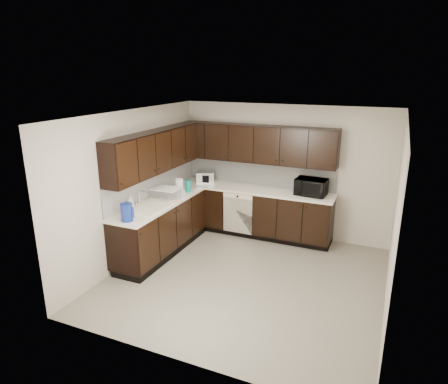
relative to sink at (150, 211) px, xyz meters
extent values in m
plane|color=gray|center=(1.68, 0.01, -0.88)|extent=(4.00, 4.00, 0.00)
plane|color=white|center=(1.68, 0.01, 1.62)|extent=(4.00, 4.00, 0.00)
cube|color=#BBB0A0|center=(1.68, 2.01, 0.37)|extent=(4.00, 0.02, 2.50)
cube|color=#BBB0A0|center=(-0.32, 0.01, 0.37)|extent=(0.02, 4.00, 2.50)
cube|color=#BBB0A0|center=(3.68, 0.01, 0.37)|extent=(0.02, 4.00, 2.50)
cube|color=#BBB0A0|center=(1.68, -1.99, 0.37)|extent=(4.00, 0.02, 2.50)
cube|color=black|center=(1.18, 1.71, -0.43)|extent=(3.00, 0.60, 0.90)
cube|color=black|center=(-0.02, 0.31, -0.43)|extent=(0.60, 2.20, 0.90)
cube|color=black|center=(1.18, 1.74, -0.83)|extent=(3.00, 0.54, 0.10)
cube|color=black|center=(0.01, 0.31, -0.83)|extent=(0.54, 2.20, 0.10)
cube|color=white|center=(1.18, 1.71, 0.04)|extent=(3.03, 0.63, 0.04)
cube|color=white|center=(-0.02, 0.31, 0.04)|extent=(0.63, 2.23, 0.04)
cube|color=silver|center=(1.18, 2.00, 0.30)|extent=(3.00, 0.02, 0.48)
cube|color=silver|center=(-0.31, 0.61, 0.30)|extent=(0.02, 2.80, 0.48)
cube|color=black|center=(1.18, 1.85, 0.89)|extent=(3.00, 0.33, 0.70)
cube|color=black|center=(-0.15, 0.45, 0.89)|extent=(0.33, 2.47, 0.70)
cube|color=#EFE1C3|center=(0.98, 1.42, -0.38)|extent=(0.58, 0.02, 0.78)
cube|color=#EFE1C3|center=(0.98, 1.42, -0.04)|extent=(0.58, 0.03, 0.08)
cylinder|color=black|center=(0.98, 1.40, -0.04)|extent=(0.04, 0.02, 0.04)
cube|color=#EFE1C3|center=(0.00, 0.01, 0.06)|extent=(0.54, 0.82, 0.03)
cube|color=#EFE1C3|center=(0.00, -0.19, -0.02)|extent=(0.42, 0.34, 0.16)
cube|color=#EFE1C3|center=(0.00, 0.21, -0.02)|extent=(0.42, 0.34, 0.16)
cylinder|color=silver|center=(-0.22, 0.01, 0.19)|extent=(0.03, 0.03, 0.26)
cylinder|color=silver|center=(-0.17, 0.01, 0.31)|extent=(0.14, 0.02, 0.02)
cylinder|color=#B2B2B7|center=(0.00, -0.19, 0.01)|extent=(0.20, 0.20, 0.10)
imported|color=black|center=(2.27, 1.71, 0.21)|extent=(0.57, 0.41, 0.30)
imported|color=gray|center=(0.20, 0.71, 0.15)|extent=(0.09, 0.09, 0.18)
imported|color=gray|center=(-0.19, -0.25, 0.19)|extent=(0.14, 0.14, 0.26)
cube|color=#ACACAE|center=(0.17, 1.72, 0.17)|extent=(0.42, 0.37, 0.22)
cube|color=silver|center=(-0.01, 0.51, 0.15)|extent=(0.53, 0.44, 0.18)
cylinder|color=#102D9A|center=(0.03, -0.66, 0.19)|extent=(0.20, 0.20, 0.27)
cylinder|color=#0C897A|center=(0.16, 1.00, 0.17)|extent=(0.13, 0.13, 0.22)
cylinder|color=white|center=(0.11, 0.78, 0.21)|extent=(0.14, 0.14, 0.30)
camera|label=1|loc=(3.58, -5.17, 2.21)|focal=32.00mm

